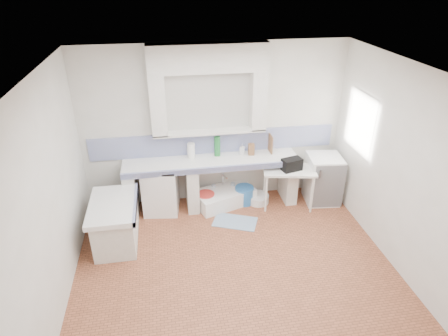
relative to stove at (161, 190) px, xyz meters
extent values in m
plane|color=#985235|center=(0.99, -1.68, -0.41)|extent=(4.50, 4.50, 0.00)
plane|color=silver|center=(0.99, -1.68, 2.39)|extent=(4.50, 4.50, 0.00)
plane|color=silver|center=(0.99, 0.32, 0.99)|extent=(4.50, 0.00, 4.50)
plane|color=silver|center=(0.99, -3.68, 0.99)|extent=(4.50, 0.00, 4.50)
plane|color=silver|center=(-1.26, -1.68, 0.99)|extent=(0.00, 4.50, 4.50)
plane|color=silver|center=(3.24, -1.68, 0.99)|extent=(0.00, 4.50, 4.50)
cube|color=silver|center=(0.89, 0.20, 2.17)|extent=(1.90, 0.25, 0.45)
cube|color=#321B10|center=(3.42, -0.48, 1.19)|extent=(0.35, 0.86, 1.06)
cube|color=white|center=(3.27, -0.48, 1.57)|extent=(0.01, 0.84, 0.24)
cube|color=white|center=(0.89, 0.02, 0.45)|extent=(3.00, 0.60, 0.08)
cube|color=navy|center=(0.89, -0.26, 0.45)|extent=(3.00, 0.04, 0.10)
cube|color=silver|center=(-0.51, 0.02, 0.00)|extent=(0.20, 0.55, 0.82)
cube|color=silver|center=(0.54, 0.02, 0.00)|extent=(0.20, 0.55, 0.82)
cube|color=silver|center=(2.29, 0.02, 0.00)|extent=(0.20, 0.55, 0.82)
cube|color=white|center=(-0.71, -0.78, 0.25)|extent=(0.70, 1.10, 0.08)
cube|color=silver|center=(-0.71, -0.78, -0.10)|extent=(0.60, 1.00, 0.62)
cube|color=navy|center=(-0.38, -0.78, 0.25)|extent=(0.04, 1.10, 0.10)
cube|color=navy|center=(0.99, 0.31, 0.69)|extent=(4.27, 0.03, 0.40)
cube|color=white|center=(0.00, 0.00, 0.00)|extent=(0.65, 0.63, 0.82)
cube|color=white|center=(1.12, 0.02, -0.28)|extent=(1.16, 0.87, 0.25)
cube|color=white|center=(2.21, -0.23, -0.04)|extent=(0.97, 0.66, 0.04)
cube|color=white|center=(2.88, -0.15, 0.03)|extent=(0.63, 0.63, 0.88)
cylinder|color=red|center=(0.77, -0.07, -0.26)|extent=(0.41, 0.41, 0.29)
cylinder|color=orange|center=(1.20, 0.01, -0.29)|extent=(0.29, 0.29, 0.24)
cylinder|color=#2C6EB8|center=(1.48, 0.00, -0.25)|extent=(0.38, 0.38, 0.32)
cylinder|color=white|center=(1.73, -0.04, -0.33)|extent=(0.40, 0.40, 0.15)
cylinder|color=silver|center=(0.95, 0.17, -0.25)|extent=(0.08, 0.08, 0.32)
cylinder|color=silver|center=(1.30, 0.17, -0.25)|extent=(0.09, 0.09, 0.32)
cube|color=black|center=(2.23, -0.26, 0.44)|extent=(0.37, 0.27, 0.21)
cylinder|color=#1D702F|center=(1.00, 0.17, 0.67)|extent=(0.10, 0.10, 0.36)
cylinder|color=#1D702F|center=(1.03, 0.17, 0.67)|extent=(0.10, 0.10, 0.36)
cube|color=brown|center=(1.61, 0.11, 0.60)|extent=(0.11, 0.09, 0.21)
cube|color=brown|center=(1.96, 0.17, 0.65)|extent=(0.02, 0.23, 0.32)
cylinder|color=white|center=(0.56, 0.17, 0.62)|extent=(0.17, 0.17, 0.27)
imported|color=white|center=(1.46, 0.17, 0.59)|extent=(0.11, 0.11, 0.19)
cube|color=#2D5B87|center=(1.20, -0.58, -0.40)|extent=(0.82, 0.65, 0.01)
camera|label=1|loc=(0.14, -5.81, 3.43)|focal=30.91mm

